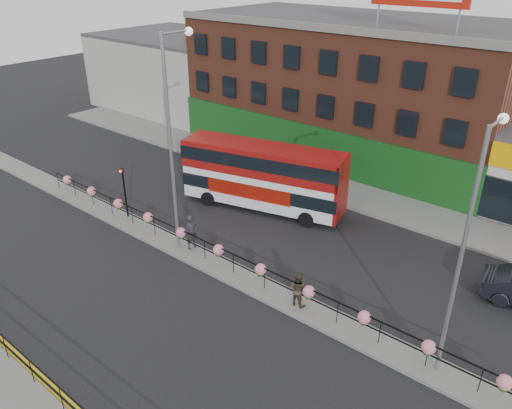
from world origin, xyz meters
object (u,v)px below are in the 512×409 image
Objects in this scene: pedestrian_a at (192,232)px; lamp_column_east at (467,237)px; double_decker_bus at (264,171)px; pedestrian_b at (298,289)px; lamp_column_west at (173,128)px.

pedestrian_a is 0.20× the size of lamp_column_east.
pedestrian_a is at bearing -179.83° from lamp_column_east.
double_decker_bus is at bearing 155.28° from lamp_column_east.
double_decker_bus is 5.32× the size of pedestrian_a.
double_decker_bus is 1.07× the size of lamp_column_east.
pedestrian_a is 1.17× the size of pedestrian_b.
lamp_column_west reaches higher than double_decker_bus.
pedestrian_a is at bearing -4.92° from pedestrian_b.
lamp_column_west is (-0.51, -6.52, 4.28)m from double_decker_bus.
lamp_column_east is at bearing -178.53° from pedestrian_b.
pedestrian_a is 0.18× the size of lamp_column_west.
pedestrian_b is 0.15× the size of lamp_column_west.
lamp_column_east is at bearing -83.11° from pedestrian_a.
double_decker_bus is at bearing -44.53° from pedestrian_b.
pedestrian_b is 0.17× the size of lamp_column_east.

